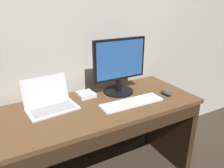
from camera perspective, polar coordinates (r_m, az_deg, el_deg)
name	(u,v)px	position (r m, az deg, el deg)	size (l,w,h in m)	color
desk	(103,132)	(1.71, -2.44, -12.64)	(1.46, 0.63, 0.74)	brown
laptop_silver	(49,100)	(1.59, -16.35, -4.19)	(0.36, 0.29, 0.21)	silver
external_monitor	(119,66)	(1.70, 1.99, 4.92)	(0.45, 0.25, 0.45)	black
wired_keyboard	(132,102)	(1.60, 5.26, -4.91)	(0.49, 0.15, 0.02)	white
computer_mouse	(167,93)	(1.78, 14.32, -2.24)	(0.06, 0.11, 0.04)	#38383D
external_drive_box	(86,94)	(1.72, -6.95, -2.75)	(0.13, 0.13, 0.03)	silver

